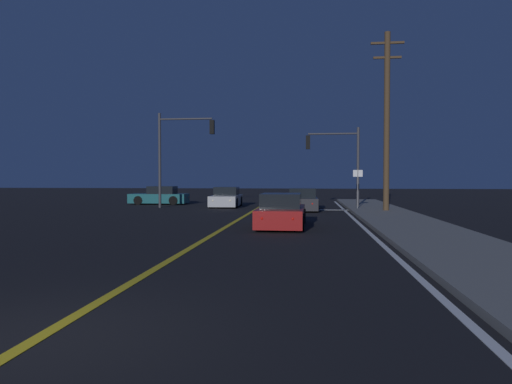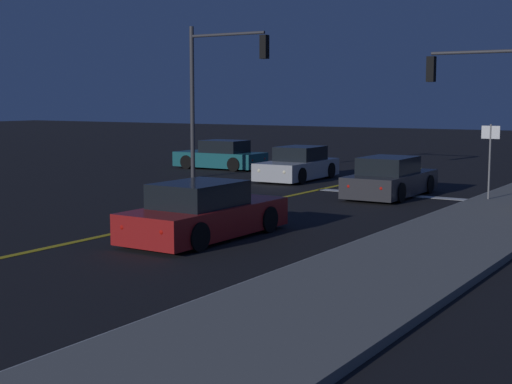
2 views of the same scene
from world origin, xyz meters
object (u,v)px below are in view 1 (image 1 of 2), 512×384
at_px(utility_pole_right, 387,120).
at_px(street_sign_corner, 358,183).
at_px(car_parked_curb_charcoal, 302,201).
at_px(traffic_signal_near_right, 338,154).
at_px(traffic_signal_far_left, 178,145).
at_px(car_distant_tail_silver, 226,198).
at_px(car_mid_block_teal, 160,196).
at_px(car_side_waiting_red, 282,212).

bearing_deg(utility_pole_right, street_sign_corner, 132.88).
relative_size(car_parked_curb_charcoal, utility_pole_right, 0.45).
distance_m(traffic_signal_near_right, traffic_signal_far_left, 10.46).
bearing_deg(car_distant_tail_silver, street_sign_corner, 158.44).
xyz_separation_m(car_mid_block_teal, utility_pole_right, (15.30, -6.79, 4.60)).
height_order(traffic_signal_far_left, utility_pole_right, utility_pole_right).
xyz_separation_m(car_side_waiting_red, traffic_signal_near_right, (2.98, 12.28, 2.91)).
height_order(car_parked_curb_charcoal, traffic_signal_near_right, traffic_signal_near_right).
bearing_deg(street_sign_corner, car_distant_tail_silver, 160.72).
height_order(car_distant_tail_silver, utility_pole_right, utility_pole_right).
distance_m(car_side_waiting_red, traffic_signal_near_right, 12.97).
distance_m(car_distant_tail_silver, traffic_signal_far_left, 4.80).
xyz_separation_m(car_distant_tail_silver, car_mid_block_teal, (-5.44, 2.32, -0.00)).
distance_m(traffic_signal_far_left, utility_pole_right, 13.10).
height_order(car_parked_curb_charcoal, traffic_signal_far_left, traffic_signal_far_left).
bearing_deg(traffic_signal_near_right, car_mid_block_teal, -10.86).
height_order(car_mid_block_teal, traffic_signal_far_left, traffic_signal_far_left).
bearing_deg(car_mid_block_teal, utility_pole_right, -115.91).
distance_m(car_distant_tail_silver, traffic_signal_near_right, 8.02).
xyz_separation_m(car_side_waiting_red, street_sign_corner, (3.96, 9.48, 1.08)).
bearing_deg(traffic_signal_near_right, car_distant_tail_silver, -1.21).
bearing_deg(car_distant_tail_silver, car_parked_curb_charcoal, 148.29).
relative_size(car_parked_curb_charcoal, traffic_signal_far_left, 0.73).
bearing_deg(street_sign_corner, car_parked_curb_charcoal, 179.45).
xyz_separation_m(car_parked_curb_charcoal, traffic_signal_near_right, (2.29, 2.77, 2.91)).
height_order(traffic_signal_far_left, street_sign_corner, traffic_signal_far_left).
bearing_deg(car_mid_block_teal, traffic_signal_far_left, -148.49).
bearing_deg(car_side_waiting_red, traffic_signal_near_right, 76.85).
distance_m(car_mid_block_teal, traffic_signal_near_right, 13.47).
bearing_deg(traffic_signal_near_right, car_side_waiting_red, 76.35).
distance_m(car_distant_tail_silver, utility_pole_right, 11.76).
bearing_deg(utility_pole_right, traffic_signal_far_left, 167.13).
relative_size(traffic_signal_far_left, utility_pole_right, 0.62).
distance_m(car_side_waiting_red, car_mid_block_teal, 17.79).
bearing_deg(traffic_signal_far_left, car_mid_block_teal, 123.50).
height_order(car_side_waiting_red, utility_pole_right, utility_pole_right).
relative_size(car_mid_block_teal, traffic_signal_near_right, 0.82).
distance_m(car_parked_curb_charcoal, car_distant_tail_silver, 5.96).
bearing_deg(car_parked_curb_charcoal, traffic_signal_far_left, 169.34).
relative_size(car_side_waiting_red, car_parked_curb_charcoal, 1.01).
distance_m(car_mid_block_teal, street_sign_corner, 14.90).
bearing_deg(car_parked_curb_charcoal, utility_pole_right, -19.26).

